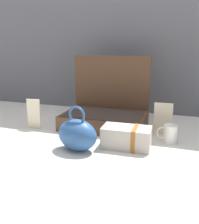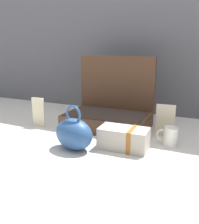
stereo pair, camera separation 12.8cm
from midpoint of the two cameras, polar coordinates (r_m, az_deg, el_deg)
ground_plane at (r=1.33m, az=4.02°, el=-5.67°), size 6.00×6.00×0.00m
back_wall at (r=1.82m, az=11.24°, el=22.06°), size 3.20×0.06×1.40m
open_suitcase at (r=1.48m, az=4.76°, el=0.04°), size 0.48×0.31×0.41m
teal_pouch_handbag at (r=1.15m, az=-2.76°, el=-5.06°), size 0.22×0.16×0.21m
cream_toiletry_bag at (r=1.18m, az=8.85°, el=-6.07°), size 0.23×0.13×0.11m
coffee_mug at (r=1.27m, az=18.70°, el=-5.35°), size 0.10×0.07×0.09m
info_card_left at (r=1.50m, az=-11.50°, el=-0.05°), size 0.08×0.01×0.17m
poster_card_right at (r=1.37m, az=17.48°, el=-1.98°), size 0.10×0.01×0.18m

